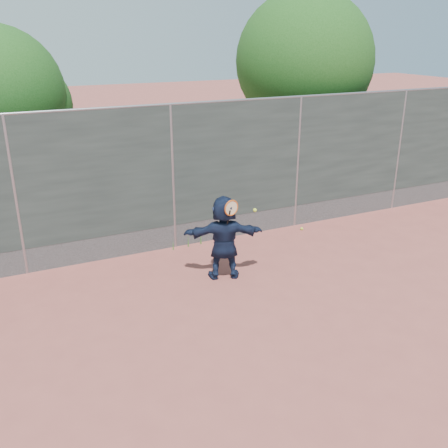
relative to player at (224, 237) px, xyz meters
name	(u,v)px	position (x,y,z in m)	size (l,w,h in m)	color
ground	(252,328)	(-0.35, -1.78, -0.79)	(80.00, 80.00, 0.00)	#9E4C42
player	(224,237)	(0.00, 0.00, 0.00)	(1.47, 0.47, 1.59)	#15203B
ball_ground	(302,229)	(2.64, 1.37, -0.76)	(0.07, 0.07, 0.07)	#CAE633
fence	(173,175)	(-0.35, 1.72, 0.79)	(20.00, 0.06, 3.03)	#38423D
swing_action	(234,209)	(0.09, -0.20, 0.60)	(0.64, 0.14, 0.51)	#CF5213
tree_right	(309,65)	(4.33, 3.97, 2.70)	(3.78, 3.60, 5.39)	#382314
tree_left	(4,98)	(-3.20, 4.77, 2.15)	(3.15, 3.00, 4.53)	#382314
weed_clump	(190,240)	(-0.06, 1.60, -0.66)	(0.68, 0.07, 0.30)	#387226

